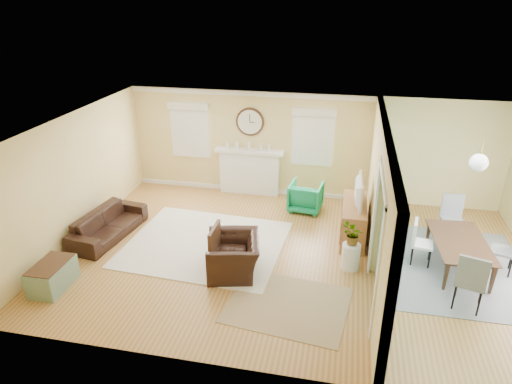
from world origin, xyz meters
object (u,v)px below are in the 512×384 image
dining_table (459,255)px  credenza (353,221)px  sofa (108,224)px  eames_chair (234,256)px  green_chair (306,197)px

dining_table → credenza: bearing=65.0°
sofa → dining_table: (7.01, 0.19, 0.01)m
credenza → dining_table: bearing=-21.4°
eames_chair → credenza: credenza is taller
sofa → dining_table: size_ratio=1.15×
sofa → eames_chair: size_ratio=1.79×
sofa → credenza: credenza is taller
eames_chair → sofa: bearing=-117.8°
sofa → eames_chair: 3.03m
eames_chair → green_chair: bearing=147.3°
green_chair → credenza: bearing=140.8°
sofa → eames_chair: bearing=-97.4°
sofa → green_chair: green_chair is taller
eames_chair → credenza: bearing=116.0°
sofa → credenza: (5.06, 0.96, 0.12)m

